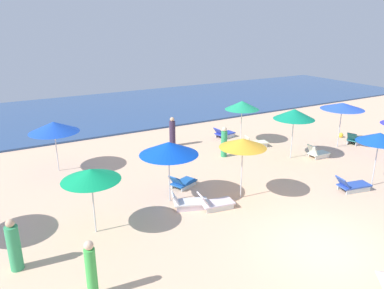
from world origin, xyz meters
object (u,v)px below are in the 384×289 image
at_px(umbrella_5, 379,137).
at_px(beachgoer_0, 224,143).
at_px(lounge_chair_9_0, 354,139).
at_px(lounge_chair_3_0, 317,153).
at_px(lounge_chair_6_1, 189,202).
at_px(umbrella_7, 242,105).
at_px(umbrella_2, 91,175).
at_px(beach_ball_0, 341,135).
at_px(lounge_chair_5_0, 352,185).
at_px(lounge_chair_7_0, 224,133).
at_px(umbrella_6, 169,148).
at_px(umbrella_3, 294,114).
at_px(beachgoer_2, 172,133).
at_px(lounge_chair_6_0, 182,182).
at_px(lounge_chair_1_0, 215,203).
at_px(umbrella_1, 243,143).
at_px(lounge_chair_7_1, 255,143).
at_px(beach_ball_1, 75,179).
at_px(umbrella_9, 342,106).
at_px(umbrella_4, 54,127).
at_px(beachgoer_3, 91,270).
at_px(beachgoer_1, 14,246).

distance_m(umbrella_5, beachgoer_0, 7.53).
xyz_separation_m(lounge_chair_9_0, beachgoer_0, (-8.08, 2.10, 0.51)).
distance_m(lounge_chair_3_0, lounge_chair_6_1, 8.98).
bearing_deg(lounge_chair_9_0, umbrella_7, 42.03).
distance_m(umbrella_2, lounge_chair_6_1, 4.13).
bearing_deg(beach_ball_0, umbrella_2, -168.83).
xyz_separation_m(lounge_chair_5_0, lounge_chair_6_1, (-6.94, 2.14, 0.00)).
height_order(lounge_chair_6_1, lounge_chair_7_0, lounge_chair_7_0).
bearing_deg(lounge_chair_9_0, beach_ball_0, -33.48).
bearing_deg(umbrella_6, umbrella_3, 9.19).
relative_size(beachgoer_0, beachgoer_2, 0.95).
bearing_deg(lounge_chair_6_0, lounge_chair_1_0, 162.77).
distance_m(umbrella_1, lounge_chair_7_1, 7.12).
bearing_deg(lounge_chair_6_1, lounge_chair_7_0, -23.20).
distance_m(lounge_chair_5_0, lounge_chair_6_0, 7.39).
height_order(lounge_chair_1_0, beach_ball_0, lounge_chair_1_0).
distance_m(beach_ball_0, beach_ball_1, 16.41).
bearing_deg(umbrella_9, umbrella_6, -173.56).
bearing_deg(beachgoer_0, umbrella_7, 61.84).
height_order(umbrella_3, lounge_chair_6_0, umbrella_3).
bearing_deg(lounge_chair_3_0, umbrella_3, 65.55).
bearing_deg(beachgoer_0, umbrella_2, -124.76).
xyz_separation_m(umbrella_6, umbrella_9, (11.70, 1.32, 0.16)).
relative_size(lounge_chair_7_1, beach_ball_1, 4.35).
relative_size(lounge_chair_3_0, umbrella_4, 0.50).
relative_size(umbrella_3, umbrella_7, 1.04).
height_order(umbrella_7, beachgoer_0, umbrella_7).
xyz_separation_m(lounge_chair_5_0, lounge_chair_7_1, (0.13, 6.73, 0.01)).
height_order(lounge_chair_3_0, umbrella_6, umbrella_6).
bearing_deg(beachgoer_0, lounge_chair_7_1, 37.36).
relative_size(umbrella_7, beachgoer_3, 1.52).
xyz_separation_m(lounge_chair_5_0, beachgoer_0, (-2.37, 6.35, 0.54)).
bearing_deg(umbrella_9, lounge_chair_3_0, -163.68).
relative_size(umbrella_1, umbrella_6, 1.02).
xyz_separation_m(lounge_chair_1_0, beachgoer_0, (3.69, 4.74, 0.55)).
xyz_separation_m(umbrella_5, beachgoer_0, (-3.64, 6.43, -1.46)).
bearing_deg(beachgoer_3, umbrella_3, -83.26).
distance_m(umbrella_2, lounge_chair_5_0, 11.00).
relative_size(lounge_chair_1_0, lounge_chair_3_0, 1.20).
distance_m(lounge_chair_7_0, lounge_chair_9_0, 7.88).
xyz_separation_m(umbrella_4, lounge_chair_7_0, (10.20, 0.50, -1.96)).
xyz_separation_m(beachgoer_1, beachgoer_2, (9.22, 7.98, 0.05)).
distance_m(lounge_chair_6_0, lounge_chair_9_0, 11.95).
xyz_separation_m(umbrella_4, lounge_chair_5_0, (10.62, -8.70, -1.99)).
bearing_deg(lounge_chair_3_0, beachgoer_2, 50.06).
bearing_deg(umbrella_6, beachgoer_0, 33.58).
bearing_deg(lounge_chair_7_1, umbrella_6, 129.78).
height_order(umbrella_2, lounge_chair_6_1, umbrella_2).
bearing_deg(lounge_chair_3_0, lounge_chair_1_0, 108.49).
distance_m(umbrella_1, umbrella_9, 9.36).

